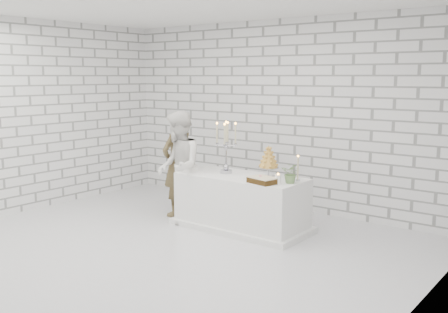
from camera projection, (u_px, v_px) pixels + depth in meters
ground at (173, 245)px, 6.52m from camera, size 6.00×5.00×0.01m
ceiling at (169, 0)px, 6.06m from camera, size 6.00×5.00×0.01m
wall_back at (278, 115)px, 8.25m from camera, size 6.00×0.01×3.00m
wall_left at (31, 116)px, 8.09m from camera, size 0.01×5.00×3.00m
wall_right at (423, 147)px, 4.48m from camera, size 0.01×5.00×3.00m
cake_table at (241, 202)px, 7.19m from camera, size 1.80×0.80×0.75m
groom at (178, 164)px, 7.81m from camera, size 0.41×0.60×1.59m
bride at (179, 167)px, 7.43m from camera, size 0.99×1.00×1.62m
candelabra at (226, 147)px, 7.26m from camera, size 0.38×0.38×0.74m
croquembouche at (269, 161)px, 6.99m from camera, size 0.32×0.32×0.44m
chocolate_cake at (263, 180)px, 6.62m from camera, size 0.40×0.33×0.08m
pillar_candle at (278, 179)px, 6.58m from camera, size 0.09×0.09×0.12m
extra_taper at (298, 169)px, 6.75m from camera, size 0.06×0.06×0.32m
flowers at (291, 173)px, 6.61m from camera, size 0.26×0.24×0.26m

